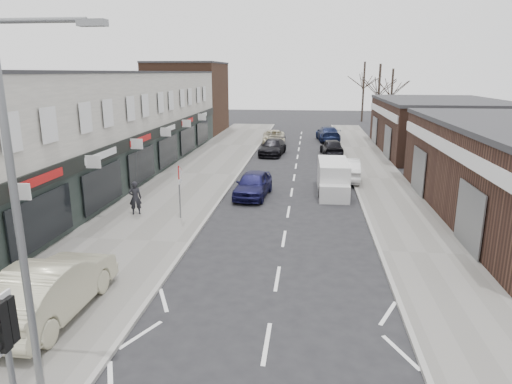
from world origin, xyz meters
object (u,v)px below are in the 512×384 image
(street_lamp, at_px, (23,201))
(white_van, at_px, (333,178))
(sedan_on_pavement, at_px, (51,288))
(parked_car_right_c, at_px, (328,134))
(pedestrian, at_px, (135,198))
(parked_car_left_a, at_px, (253,184))
(warning_sign, at_px, (180,176))
(parked_car_left_b, at_px, (273,147))
(parked_car_right_b, at_px, (332,147))
(parked_car_right_a, at_px, (347,169))
(parked_car_left_c, at_px, (274,137))
(traffic_light, at_px, (5,336))

(street_lamp, distance_m, white_van, 20.59)
(street_lamp, bearing_deg, sedan_on_pavement, 118.68)
(parked_car_right_c, bearing_deg, pedestrian, 63.41)
(parked_car_left_a, bearing_deg, pedestrian, -135.47)
(warning_sign, distance_m, parked_car_left_b, 18.99)
(pedestrian, height_order, parked_car_right_b, pedestrian)
(warning_sign, height_order, parked_car_right_b, warning_sign)
(pedestrian, xyz_separation_m, parked_car_left_b, (5.38, 18.38, -0.28))
(parked_car_left_b, distance_m, parked_car_right_c, 10.55)
(parked_car_left_b, bearing_deg, parked_car_right_a, -52.36)
(parked_car_left_c, bearing_deg, pedestrian, -105.53)
(warning_sign, xyz_separation_m, parked_car_right_b, (8.08, 19.24, -1.48))
(pedestrian, height_order, parked_car_left_a, pedestrian)
(parked_car_left_b, relative_size, parked_car_right_a, 1.01)
(warning_sign, distance_m, parked_car_right_b, 20.92)
(street_lamp, distance_m, parked_car_left_b, 31.83)
(pedestrian, xyz_separation_m, parked_car_left_a, (5.38, 4.46, -0.22))
(street_lamp, bearing_deg, traffic_light, -84.12)
(sedan_on_pavement, height_order, parked_car_right_b, sedan_on_pavement)
(white_van, height_order, parked_car_left_b, white_van)
(traffic_light, height_order, parked_car_right_a, traffic_light)
(parked_car_right_b, bearing_deg, parked_car_right_c, -95.14)
(warning_sign, xyz_separation_m, parked_car_right_c, (8.05, 27.93, -1.44))
(white_van, relative_size, pedestrian, 2.89)
(street_lamp, distance_m, parked_car_right_a, 24.04)
(sedan_on_pavement, distance_m, pedestrian, 9.84)
(parked_car_left_b, bearing_deg, traffic_light, -88.10)
(parked_car_left_b, bearing_deg, warning_sign, -93.25)
(traffic_light, xyz_separation_m, parked_car_left_a, (2.20, 18.79, -1.67))
(parked_car_left_a, relative_size, parked_car_left_b, 0.93)
(sedan_on_pavement, relative_size, parked_car_left_b, 1.10)
(warning_sign, height_order, pedestrian, warning_sign)
(parked_car_right_a, bearing_deg, warning_sign, 50.21)
(street_lamp, height_order, parked_car_right_a, street_lamp)
(traffic_light, distance_m, parked_car_right_a, 24.89)
(warning_sign, height_order, parked_car_left_a, warning_sign)
(parked_car_right_b, bearing_deg, parked_car_left_c, -52.42)
(warning_sign, xyz_separation_m, sedan_on_pavement, (-1.20, -9.44, -1.23))
(white_van, relative_size, parked_car_right_c, 0.93)
(street_lamp, xyz_separation_m, parked_car_left_a, (2.33, 17.57, -3.87))
(warning_sign, distance_m, sedan_on_pavement, 9.60)
(traffic_light, relative_size, sedan_on_pavement, 0.60)
(white_van, distance_m, parked_car_right_b, 13.03)
(parked_car_right_a, bearing_deg, white_van, 74.93)
(traffic_light, relative_size, parked_car_left_a, 0.71)
(parked_car_right_a, xyz_separation_m, parked_car_right_c, (-0.60, 18.39, -0.00))
(traffic_light, relative_size, street_lamp, 0.39)
(sedan_on_pavement, bearing_deg, parked_car_right_c, -103.25)
(pedestrian, relative_size, parked_car_left_b, 0.36)
(warning_sign, bearing_deg, white_van, 39.22)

